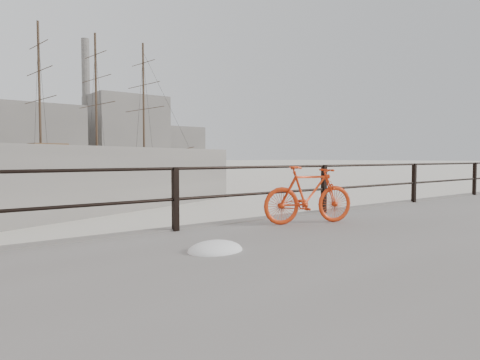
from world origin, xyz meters
TOP-DOWN VIEW (x-y plane):
  - ground at (0.00, 0.00)m, footprint 400.00×400.00m
  - guardrail at (0.00, -0.15)m, footprint 28.00×0.10m
  - bicycle at (-4.80, -0.92)m, footprint 1.66×0.81m
  - barque_black at (24.80, 91.97)m, footprint 56.24×23.38m
  - industrial_west at (20.00, 140.00)m, footprint 32.00×18.00m
  - industrial_mid at (55.00, 145.00)m, footprint 26.00×20.00m
  - industrial_east at (78.00, 150.00)m, footprint 20.00×16.00m
  - smokestack at (42.00, 150.00)m, footprint 2.80×2.80m

SIDE VIEW (x-z plane):
  - ground at x=0.00m, z-range 0.00..0.00m
  - barque_black at x=24.80m, z-range -15.66..15.66m
  - guardrail at x=0.00m, z-range 0.35..1.35m
  - bicycle at x=-4.80m, z-range 0.35..1.36m
  - industrial_east at x=78.00m, z-range 0.00..14.00m
  - industrial_west at x=20.00m, z-range 0.00..18.00m
  - industrial_mid at x=55.00m, z-range 0.00..24.00m
  - smokestack at x=42.00m, z-range 0.00..44.00m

